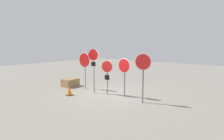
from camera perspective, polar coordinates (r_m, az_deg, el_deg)
name	(u,v)px	position (r m, az deg, el deg)	size (l,w,h in m)	color
ground_plane	(110,94)	(10.12, -0.59, -7.92)	(40.00, 40.00, 0.00)	gray
stop_sign_0	(85,62)	(11.17, -8.97, 2.62)	(0.92, 0.13, 2.32)	slate
stop_sign_1	(93,60)	(10.12, -6.10, 3.19)	(0.68, 0.21, 2.60)	slate
stop_sign_2	(107,70)	(9.76, -1.62, 0.12)	(0.67, 0.23, 2.06)	slate
stop_sign_3	(124,70)	(9.33, 3.97, 0.16)	(0.78, 0.15, 2.11)	slate
stop_sign_4	(143,68)	(8.43, 10.07, 0.77)	(0.79, 0.20, 2.42)	slate
traffic_cone_0	(69,91)	(10.16, -13.76, -6.53)	(0.34, 0.34, 0.55)	black
storage_crate	(70,82)	(12.31, -13.47, -3.99)	(0.81, 0.99, 0.52)	olive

